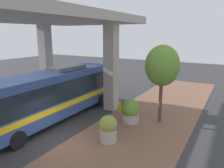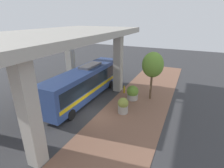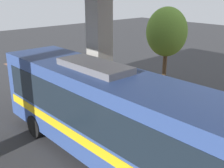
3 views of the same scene
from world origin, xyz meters
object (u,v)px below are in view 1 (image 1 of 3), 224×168
Objects in this scene: fire_hydrant at (120,107)px; planter_front at (108,129)px; bus at (56,92)px; street_tree_near at (162,66)px; planter_middle at (130,111)px.

planter_front reaches higher than fire_hydrant.
fire_hydrant is at bearing -135.97° from bus.
street_tree_near is at bearing 175.69° from fire_hydrant.
fire_hydrant is (-3.33, -3.22, -1.51)m from bus.
bus is 5.32m from planter_middle.
fire_hydrant is at bearing -40.71° from planter_middle.
planter_front is 5.44m from street_tree_near.
fire_hydrant is 4.70m from street_tree_near.
planter_middle is at bearing -157.67° from bus.
planter_front is 3.16m from planter_middle.
planter_middle is at bearing -87.77° from planter_front.
planter_middle reaches higher than fire_hydrant.
bus is at bearing 22.33° from planter_middle.
street_tree_near is at bearing -149.97° from planter_middle.
planter_middle is 3.71m from street_tree_near.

